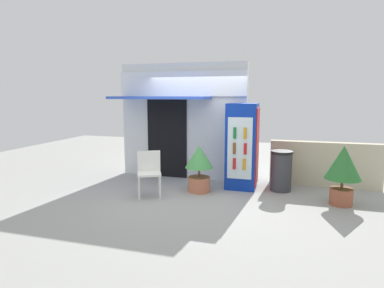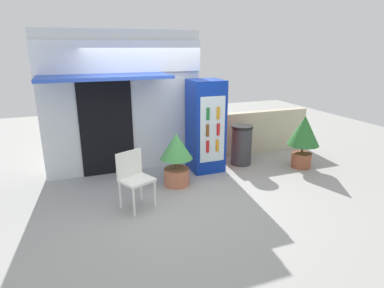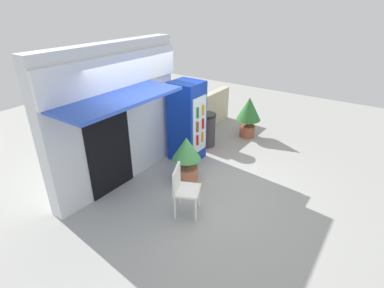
{
  "view_description": "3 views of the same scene",
  "coord_description": "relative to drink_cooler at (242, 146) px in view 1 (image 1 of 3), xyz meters",
  "views": [
    {
      "loc": [
        2.03,
        -6.46,
        2.08
      ],
      "look_at": [
        0.09,
        0.16,
        1.04
      ],
      "focal_mm": 30.6,
      "sensor_mm": 36.0,
      "label": 1
    },
    {
      "loc": [
        -1.5,
        -5.21,
        2.53
      ],
      "look_at": [
        0.5,
        0.05,
        0.82
      ],
      "focal_mm": 30.13,
      "sensor_mm": 36.0,
      "label": 2
    },
    {
      "loc": [
        -4.21,
        -3.05,
        3.56
      ],
      "look_at": [
        0.33,
        0.1,
        0.85
      ],
      "focal_mm": 28.16,
      "sensor_mm": 36.0,
      "label": 3
    }
  ],
  "objects": [
    {
      "name": "stone_boundary_wall",
      "position": [
        1.79,
        0.63,
        -0.44
      ],
      "size": [
        2.4,
        0.23,
        1.02
      ],
      "primitive_type": "cube",
      "color": "beige",
      "rests_on": "ground"
    },
    {
      "name": "potted_plant_near_shop",
      "position": [
        -0.84,
        -0.57,
        -0.36
      ],
      "size": [
        0.6,
        0.6,
        1.01
      ],
      "color": "#BC6B4C",
      "rests_on": "ground"
    },
    {
      "name": "ground",
      "position": [
        -1.08,
        -0.75,
        -0.95
      ],
      "size": [
        16.0,
        16.0,
        0.0
      ],
      "primitive_type": "plane",
      "color": "#A3A39E"
    },
    {
      "name": "trash_bin",
      "position": [
        0.85,
        -0.01,
        -0.5
      ],
      "size": [
        0.47,
        0.47,
        0.88
      ],
      "color": "#38383D",
      "rests_on": "ground"
    },
    {
      "name": "storefront_building",
      "position": [
        -1.6,
        0.58,
        0.53
      ],
      "size": [
        3.19,
        1.24,
        2.84
      ],
      "color": "silver",
      "rests_on": "ground"
    },
    {
      "name": "drink_cooler",
      "position": [
        0.0,
        0.0,
        0.0
      ],
      "size": [
        0.67,
        0.74,
        1.89
      ],
      "color": "#0C2D9E",
      "rests_on": "ground"
    },
    {
      "name": "plastic_chair",
      "position": [
        -1.75,
        -1.15,
        -0.39
      ],
      "size": [
        0.61,
        0.58,
        0.93
      ],
      "color": "white",
      "rests_on": "ground"
    },
    {
      "name": "potted_plant_curbside",
      "position": [
        1.98,
        -0.65,
        -0.23
      ],
      "size": [
        0.67,
        0.67,
        1.14
      ],
      "color": "#995138",
      "rests_on": "ground"
    }
  ]
}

